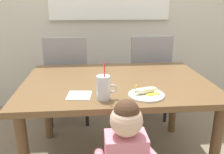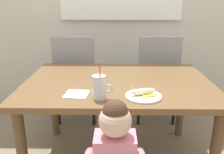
# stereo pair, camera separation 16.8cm
# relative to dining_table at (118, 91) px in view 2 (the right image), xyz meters

# --- Properties ---
(dining_table) EXTENTS (1.40, 0.99, 0.72)m
(dining_table) POSITION_rel_dining_table_xyz_m (0.00, 0.00, 0.00)
(dining_table) COLOR brown
(dining_table) RESTS_ON ground
(dining_chair_left) EXTENTS (0.44, 0.45, 0.96)m
(dining_chair_left) POSITION_rel_dining_table_xyz_m (-0.44, 0.71, -0.09)
(dining_chair_left) COLOR gray
(dining_chair_left) RESTS_ON ground
(dining_chair_right) EXTENTS (0.44, 0.44, 0.96)m
(dining_chair_right) POSITION_rel_dining_table_xyz_m (0.42, 0.73, -0.09)
(dining_chair_right) COLOR gray
(dining_chair_right) RESTS_ON ground
(toddler_standing) EXTENTS (0.33, 0.24, 0.84)m
(toddler_standing) POSITION_rel_dining_table_xyz_m (-0.02, -0.65, -0.10)
(toddler_standing) COLOR #3F4760
(toddler_standing) RESTS_ON ground
(milk_cup) EXTENTS (0.13, 0.09, 0.25)m
(milk_cup) POSITION_rel_dining_table_xyz_m (-0.12, -0.35, 0.16)
(milk_cup) COLOR silver
(milk_cup) RESTS_ON dining_table
(snack_plate) EXTENTS (0.23, 0.23, 0.01)m
(snack_plate) POSITION_rel_dining_table_xyz_m (0.16, -0.32, 0.10)
(snack_plate) COLOR white
(snack_plate) RESTS_ON dining_table
(peeled_banana) EXTENTS (0.18, 0.12, 0.07)m
(peeled_banana) POSITION_rel_dining_table_xyz_m (0.16, -0.31, 0.12)
(peeled_banana) COLOR #F4EAC6
(peeled_banana) RESTS_ON snack_plate
(paper_napkin) EXTENTS (0.17, 0.17, 0.00)m
(paper_napkin) POSITION_rel_dining_table_xyz_m (-0.27, -0.28, 0.09)
(paper_napkin) COLOR silver
(paper_napkin) RESTS_ON dining_table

